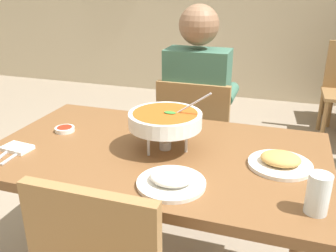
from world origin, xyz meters
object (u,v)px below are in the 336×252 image
Objects in this scene: drink_glass at (318,196)px; diner_main at (198,103)px; curry_bowl at (165,120)px; dining_table_main at (157,173)px; rice_plate at (171,180)px; sauce_dish at (65,129)px; chair_diner_main at (196,141)px; appetizer_plate at (280,162)px.

diner_main is at bearing 121.43° from drink_glass.
dining_table_main is at bearing -146.05° from curry_bowl.
rice_plate is 0.69m from sauce_dish.
dining_table_main is 1.54× the size of chair_diner_main.
dining_table_main is at bearing -90.00° from chair_diner_main.
dining_table_main is 0.71m from chair_diner_main.
drink_glass is at bearing -58.57° from diner_main.
rice_plate is at bearing -143.60° from appetizer_plate.
appetizer_plate is at bearing -2.75° from sauce_dish.
dining_table_main is 0.49m from sauce_dish.
curry_bowl reaches higher than appetizer_plate.
diner_main is at bearing 124.39° from appetizer_plate.
chair_diner_main is at bearing 92.58° from curry_bowl.
drink_glass is at bearing -67.38° from appetizer_plate.
drink_glass is (0.11, -0.27, 0.04)m from appetizer_plate.
dining_table_main is at bearing 156.48° from drink_glass.
sauce_dish is 1.13m from drink_glass.
appetizer_plate is (0.35, 0.26, 0.00)m from rice_plate.
drink_glass is at bearing -1.71° from rice_plate.
diner_main is at bearing 54.76° from sauce_dish.
rice_plate is at bearing -60.40° from dining_table_main.
curry_bowl is 0.31m from rice_plate.
chair_diner_main is at bearing 125.65° from appetizer_plate.
chair_diner_main is 3.75× the size of appetizer_plate.
chair_diner_main is 0.69× the size of diner_main.
chair_diner_main is 2.71× the size of curry_bowl.
rice_plate is 0.47m from drink_glass.
rice_plate is 2.67× the size of sauce_dish.
dining_table_main is at bearing 119.60° from rice_plate.
diner_main is 1.17m from drink_glass.
drink_glass is (0.61, -0.96, 0.32)m from chair_diner_main.
chair_diner_main is at bearing 98.54° from rice_plate.
diner_main is 5.46× the size of rice_plate.
rice_plate is at bearing -81.46° from chair_diner_main.
curry_bowl is at bearing 178.52° from appetizer_plate.
rice_plate is (0.14, -0.25, 0.13)m from dining_table_main.
sauce_dish is at bearing 163.58° from drink_glass.
sauce_dish is at bearing 176.10° from curry_bowl.
diner_main is (0.00, 0.03, 0.24)m from chair_diner_main.
diner_main is 0.83m from sauce_dish.
appetizer_plate reaches higher than dining_table_main.
curry_bowl is 1.39× the size of rice_plate.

